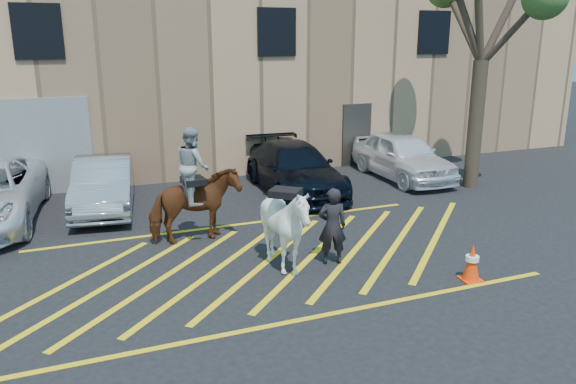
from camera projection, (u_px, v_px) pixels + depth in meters
name	position (u px, v px, depth m)	size (l,w,h in m)	color
ground	(261.00, 257.00, 11.78)	(90.00, 90.00, 0.00)	black
car_silver_sedan	(104.00, 184.00, 14.87)	(1.45, 4.17, 1.37)	#9499A2
car_blue_suv	(295.00, 168.00, 16.53)	(2.00, 4.91, 1.43)	black
car_white_suv	(402.00, 156.00, 18.13)	(1.77, 4.40, 1.50)	white
handler	(332.00, 226.00, 11.27)	(0.58, 0.38, 1.59)	black
warehouse	(157.00, 58.00, 21.52)	(32.42, 10.20, 7.30)	tan
hatching_zone	(266.00, 262.00, 11.51)	(12.60, 5.12, 0.01)	yellow
mounted_bay	(194.00, 197.00, 12.40)	(2.05, 1.06, 2.61)	#612F17
saddled_white	(286.00, 227.00, 10.87)	(2.16, 2.18, 1.79)	white
traffic_cone	(472.00, 262.00, 10.58)	(0.42, 0.42, 0.73)	#FF380A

